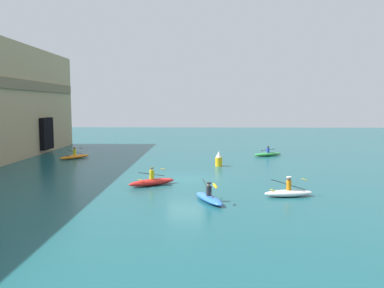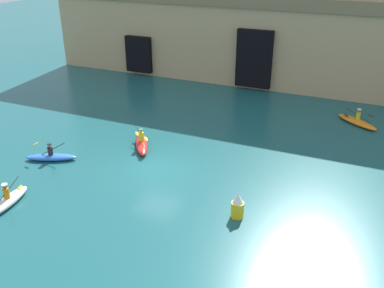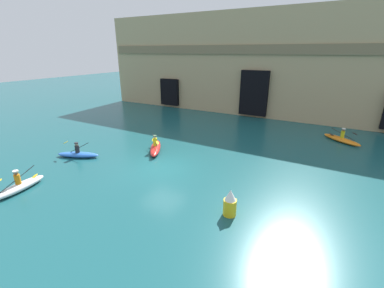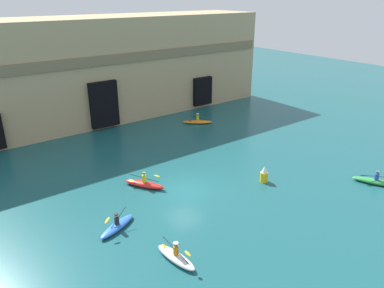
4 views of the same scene
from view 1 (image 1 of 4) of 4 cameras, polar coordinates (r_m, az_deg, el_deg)
ground_plane at (r=26.47m, az=-1.01°, el=-5.36°), size 120.00×120.00×0.00m
kayak_orange at (r=38.14m, az=-17.45°, el=-1.80°), size 3.10×2.63×1.14m
kayak_blue at (r=20.42m, az=2.58°, el=-8.19°), size 2.97×1.86×1.16m
kayak_green at (r=38.91m, az=11.48°, el=-1.49°), size 2.12×3.28×1.06m
kayak_white at (r=22.16m, az=14.51°, el=-7.16°), size 1.07×2.90×1.16m
kayak_red at (r=24.50m, az=-6.13°, el=-5.71°), size 2.31×3.09×1.20m
marker_buoy at (r=31.88m, az=4.10°, el=-2.35°), size 0.60×0.60×1.28m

